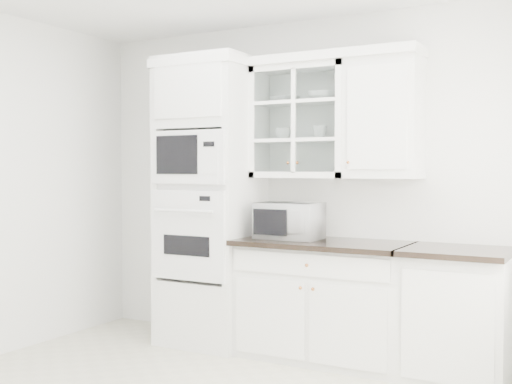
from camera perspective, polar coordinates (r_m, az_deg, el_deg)
The scene contains 12 objects.
room_shell at distance 4.18m, azimuth -2.95°, elevation 6.29°, with size 4.00×3.50×2.70m.
oven_column at distance 5.41m, azimuth -4.13°, elevation -0.83°, with size 0.76×0.68×2.40m.
base_cabinet_run at distance 5.05m, azimuth 6.06°, elevation -9.48°, with size 1.32×0.67×0.92m.
extra_base_cabinet at distance 4.76m, azimuth 17.40°, elevation -10.27°, with size 0.72×0.67×0.92m.
upper_cabinet_glass at distance 5.19m, azimuth 4.15°, elevation 6.24°, with size 0.80×0.33×0.90m.
upper_cabinet_solid at distance 4.94m, azimuth 11.31°, elevation 6.42°, with size 0.55×0.33×0.90m, color white.
crown_molding at distance 5.27m, azimuth 2.99°, elevation 11.49°, with size 2.14×0.38×0.07m, color white.
countertop_microwave at distance 5.08m, azimuth 3.04°, elevation -2.55°, with size 0.49×0.41×0.29m, color white.
bowl_a at distance 5.29m, azimuth 2.61°, elevation 8.19°, with size 0.22×0.22×0.05m, color white.
bowl_b at distance 5.12m, azimuth 5.92°, elevation 8.49°, with size 0.22×0.22×0.07m, color white.
cup_a at distance 5.26m, azimuth 2.42°, elevation 5.18°, with size 0.12×0.12×0.10m, color white.
cup_b at distance 5.13m, azimuth 5.69°, elevation 5.31°, with size 0.11×0.11×0.11m, color white.
Camera 1 is at (2.21, -3.11, 1.47)m, focal length 45.00 mm.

